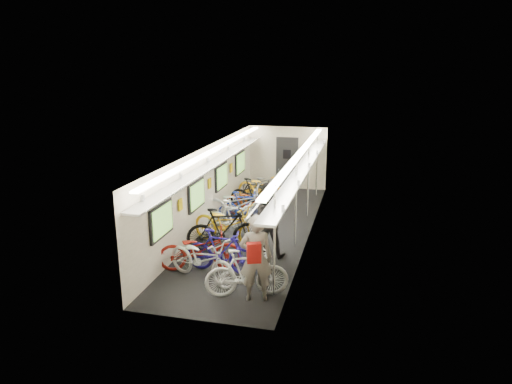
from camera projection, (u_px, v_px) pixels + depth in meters
The scene contains 17 objects.
train_car_shell at pixel (251, 169), 13.53m from camera, with size 10.00×10.00×10.00m.
bicycle_0 at pixel (202, 259), 9.99m from camera, with size 0.67×1.93×1.02m, color silver.
bicycle_1 at pixel (221, 251), 10.40m from camera, with size 0.48×1.71×1.03m, color navy.
bicycle_2 at pixel (200, 250), 10.53m from camera, with size 0.67×1.91×1.00m, color maroon.
bicycle_3 at pixel (224, 230), 11.61m from camera, with size 0.54×1.92×1.15m, color black.
bicycle_4 at pixel (227, 224), 12.04m from camera, with size 0.74×2.13×1.12m, color gold.
bicycle_5 at pixel (236, 219), 12.56m from camera, with size 0.49×1.75×1.05m, color white.
bicycle_6 at pixel (238, 205), 13.75m from camera, with size 0.75×2.16×1.14m, color #BABBBF.
bicycle_7 at pixel (244, 206), 13.94m from camera, with size 0.44×1.55×0.93m, color #1A2E9D.
bicycle_8 at pixel (252, 202), 14.30m from camera, with size 0.65×1.87×0.98m, color maroon.
bicycle_9 at pixel (256, 195), 14.86m from camera, with size 0.51×1.81×1.09m, color black.
bicycle_10 at pixel (263, 189), 15.59m from camera, with size 0.74×2.11×1.11m, color #F3AC16.
bicycle_11 at pixel (247, 273), 9.30m from camera, with size 0.49×1.73×1.04m, color white.
bicycle_12 at pixel (267, 183), 16.68m from camera, with size 0.62×1.78×0.94m, color #59595E.
passenger_near at pixel (256, 258), 9.06m from camera, with size 0.66×0.44×1.82m, color gray.
passenger_mid at pixel (268, 220), 11.22m from camera, with size 0.92×0.71×1.89m, color black.
backpack at pixel (254, 253), 8.37m from camera, with size 0.26×0.14×0.38m, color #AC1411.
Camera 1 is at (2.88, -12.12, 4.57)m, focal length 32.00 mm.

